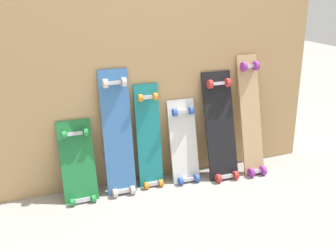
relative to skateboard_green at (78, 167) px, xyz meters
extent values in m
plane|color=#9E9991|center=(0.65, 0.06, -0.23)|extent=(12.00, 12.00, 0.00)
cube|color=tan|center=(0.65, 0.13, 0.62)|extent=(2.41, 0.04, 1.69)
cube|color=#1E7238|center=(0.00, 0.01, 0.00)|extent=(0.23, 0.21, 0.61)
cube|color=#B7B7BF|center=(0.00, -0.09, -0.21)|extent=(0.10, 0.04, 0.03)
cube|color=#B7B7BF|center=(0.00, 0.05, 0.22)|extent=(0.10, 0.04, 0.03)
cylinder|color=#268C3F|center=(-0.07, -0.10, -0.20)|extent=(0.03, 0.05, 0.05)
cylinder|color=#268C3F|center=(0.07, -0.10, -0.20)|extent=(0.03, 0.05, 0.05)
cylinder|color=#268C3F|center=(-0.07, 0.03, 0.23)|extent=(0.03, 0.05, 0.05)
cylinder|color=#268C3F|center=(0.07, 0.03, 0.23)|extent=(0.03, 0.05, 0.05)
cube|color=#386BAD|center=(0.29, 0.02, 0.17)|extent=(0.20, 0.18, 0.92)
cube|color=#B7B7BF|center=(0.29, -0.07, -0.20)|extent=(0.09, 0.04, 0.03)
cube|color=#B7B7BF|center=(0.29, 0.06, 0.54)|extent=(0.09, 0.04, 0.03)
cylinder|color=beige|center=(0.22, -0.09, -0.20)|extent=(0.03, 0.06, 0.06)
cylinder|color=beige|center=(0.35, -0.09, -0.20)|extent=(0.03, 0.06, 0.06)
cylinder|color=beige|center=(0.22, 0.04, 0.55)|extent=(0.03, 0.06, 0.06)
cylinder|color=beige|center=(0.35, 0.04, 0.55)|extent=(0.03, 0.06, 0.06)
cube|color=#197A7F|center=(0.52, 0.04, 0.10)|extent=(0.18, 0.14, 0.81)
cube|color=#B7B7BF|center=(0.52, -0.04, -0.21)|extent=(0.08, 0.04, 0.03)
cube|color=#B7B7BF|center=(0.52, 0.06, 0.42)|extent=(0.08, 0.04, 0.03)
cylinder|color=orange|center=(0.46, -0.05, -0.20)|extent=(0.03, 0.05, 0.05)
cylinder|color=orange|center=(0.57, -0.05, -0.20)|extent=(0.03, 0.05, 0.05)
cylinder|color=orange|center=(0.46, 0.05, 0.42)|extent=(0.03, 0.05, 0.05)
cylinder|color=orange|center=(0.57, 0.05, 0.42)|extent=(0.03, 0.05, 0.05)
cube|color=silver|center=(0.78, 0.02, 0.03)|extent=(0.21, 0.18, 0.67)
cube|color=#B7B7BF|center=(0.78, -0.07, -0.21)|extent=(0.09, 0.04, 0.03)
cube|color=#B7B7BF|center=(0.78, 0.06, 0.29)|extent=(0.09, 0.04, 0.03)
cylinder|color=#3359B2|center=(0.72, -0.08, -0.20)|extent=(0.03, 0.06, 0.06)
cylinder|color=#3359B2|center=(0.85, -0.08, -0.20)|extent=(0.03, 0.06, 0.06)
cylinder|color=#3359B2|center=(0.72, 0.04, 0.29)|extent=(0.03, 0.06, 0.06)
cylinder|color=#3359B2|center=(0.85, 0.04, 0.29)|extent=(0.03, 0.06, 0.06)
cube|color=black|center=(1.06, -0.02, 0.13)|extent=(0.23, 0.25, 0.85)
cube|color=#B7B7BF|center=(1.06, -0.13, -0.20)|extent=(0.11, 0.04, 0.03)
cube|color=#B7B7BF|center=(1.06, 0.05, 0.47)|extent=(0.11, 0.04, 0.03)
cylinder|color=red|center=(0.99, -0.15, -0.20)|extent=(0.03, 0.06, 0.06)
cylinder|color=red|center=(1.14, -0.15, -0.20)|extent=(0.03, 0.06, 0.06)
cylinder|color=red|center=(0.99, 0.04, 0.48)|extent=(0.03, 0.06, 0.06)
cylinder|color=red|center=(1.14, 0.04, 0.48)|extent=(0.03, 0.06, 0.06)
cube|color=tan|center=(1.32, -0.02, 0.18)|extent=(0.17, 0.26, 0.96)
cube|color=#B7B7BF|center=(1.32, -0.14, -0.20)|extent=(0.08, 0.04, 0.03)
cube|color=#B7B7BF|center=(1.32, 0.06, 0.58)|extent=(0.08, 0.04, 0.03)
cylinder|color=purple|center=(1.27, -0.16, -0.20)|extent=(0.03, 0.07, 0.07)
cylinder|color=purple|center=(1.37, -0.16, -0.20)|extent=(0.03, 0.07, 0.07)
cylinder|color=purple|center=(1.27, 0.04, 0.58)|extent=(0.03, 0.07, 0.07)
cylinder|color=purple|center=(1.37, 0.04, 0.58)|extent=(0.03, 0.07, 0.07)
camera|label=1|loc=(-0.36, -2.60, 1.19)|focal=44.54mm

